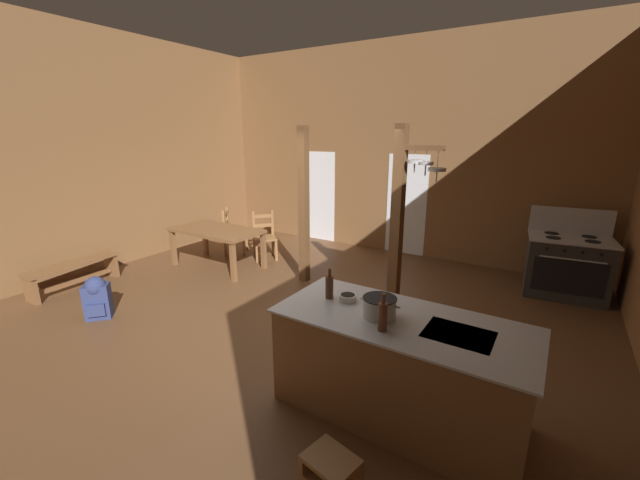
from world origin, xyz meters
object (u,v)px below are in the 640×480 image
(step_stool, at_px, (331,472))
(bottle_tall_on_counter, at_px, (383,316))
(bench_along_left_wall, at_px, (74,271))
(bottle_short_on_counter, at_px, (329,286))
(stockpot_on_counter, at_px, (380,307))
(backpack, at_px, (97,296))
(dining_table, at_px, (217,233))
(ladderback_chair_near_window, at_px, (264,236))
(stove_range, at_px, (566,265))
(ladderback_chair_by_post, at_px, (233,232))
(kitchen_island, at_px, (398,367))
(mixing_bowl_on_counter, at_px, (348,297))

(step_stool, distance_m, bottle_tall_on_counter, 1.16)
(bench_along_left_wall, height_order, bottle_tall_on_counter, bottle_tall_on_counter)
(bottle_short_on_counter, bearing_deg, stockpot_on_counter, -10.80)
(backpack, xyz_separation_m, bottle_short_on_counter, (3.40, 0.44, 0.73))
(step_stool, bearing_deg, bench_along_left_wall, 169.51)
(dining_table, distance_m, bottle_tall_on_counter, 4.81)
(bottle_short_on_counter, bearing_deg, bottle_tall_on_counter, -25.06)
(dining_table, relative_size, stockpot_on_counter, 4.75)
(bench_along_left_wall, bearing_deg, ladderback_chair_near_window, 60.87)
(step_stool, xyz_separation_m, bottle_short_on_counter, (-0.65, 1.07, 0.87))
(stove_range, relative_size, bottle_tall_on_counter, 4.18)
(ladderback_chair_by_post, xyz_separation_m, backpack, (0.56, -3.18, -0.14))
(step_stool, distance_m, backpack, 4.10)
(ladderback_chair_near_window, height_order, stockpot_on_counter, stockpot_on_counter)
(bench_along_left_wall, relative_size, bottle_tall_on_counter, 4.53)
(ladderback_chair_near_window, height_order, ladderback_chair_by_post, same)
(kitchen_island, relative_size, backpack, 3.64)
(ladderback_chair_by_post, height_order, stockpot_on_counter, stockpot_on_counter)
(kitchen_island, height_order, step_stool, kitchen_island)
(step_stool, bearing_deg, mixing_bowl_on_counter, 112.98)
(ladderback_chair_by_post, relative_size, backpack, 1.59)
(ladderback_chair_by_post, relative_size, bottle_short_on_counter, 3.20)
(ladderback_chair_near_window, relative_size, stockpot_on_counter, 2.63)
(bottle_tall_on_counter, bearing_deg, backpack, -178.22)
(kitchen_island, bearing_deg, step_stool, -95.11)
(dining_table, xyz_separation_m, stockpot_on_counter, (4.12, -2.03, 0.37))
(stockpot_on_counter, xyz_separation_m, mixing_bowl_on_counter, (-0.38, 0.15, -0.06))
(ladderback_chair_near_window, height_order, bottle_tall_on_counter, bottle_tall_on_counter)
(stockpot_on_counter, distance_m, bottle_short_on_counter, 0.57)
(dining_table, relative_size, bottle_tall_on_counter, 5.43)
(ladderback_chair_near_window, relative_size, mixing_bowl_on_counter, 5.82)
(kitchen_island, distance_m, step_stool, 1.06)
(ladderback_chair_near_window, xyz_separation_m, bottle_short_on_counter, (3.16, -2.80, 0.60))
(stove_range, bearing_deg, backpack, -141.59)
(ladderback_chair_near_window, bearing_deg, stockpot_on_counter, -38.00)
(dining_table, xyz_separation_m, bottle_tall_on_counter, (4.24, -2.24, 0.40))
(stockpot_on_counter, bearing_deg, bottle_short_on_counter, 169.20)
(dining_table, distance_m, ladderback_chair_near_window, 0.99)
(ladderback_chair_by_post, xyz_separation_m, bottle_tall_on_counter, (4.64, -3.06, 0.60))
(dining_table, xyz_separation_m, mixing_bowl_on_counter, (3.74, -1.88, 0.31))
(backpack, bearing_deg, stockpot_on_counter, 4.84)
(ladderback_chair_near_window, bearing_deg, bottle_short_on_counter, -41.54)
(ladderback_chair_by_post, bearing_deg, mixing_bowl_on_counter, -33.12)
(ladderback_chair_by_post, xyz_separation_m, mixing_bowl_on_counter, (4.14, -2.70, 0.51))
(ladderback_chair_by_post, height_order, backpack, ladderback_chair_by_post)
(mixing_bowl_on_counter, bearing_deg, stove_range, 64.38)
(dining_table, height_order, backpack, dining_table)
(dining_table, distance_m, ladderback_chair_by_post, 0.93)
(step_stool, bearing_deg, backpack, 171.17)
(bench_along_left_wall, bearing_deg, dining_table, 58.91)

